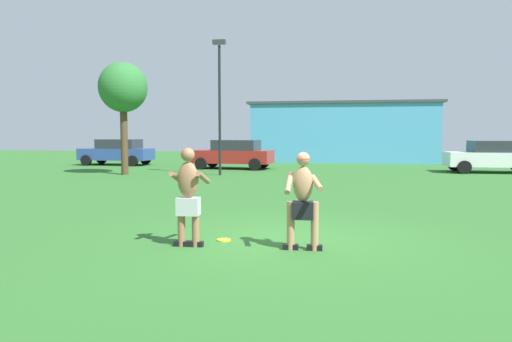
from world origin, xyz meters
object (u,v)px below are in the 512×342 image
player_with_cap (303,197)px  car_red_near_post (234,154)px  player_in_gray (188,194)px  car_blue_far_end (117,152)px  frisbee (224,240)px  lamp_post (220,94)px  tree_right_field (123,89)px  car_white_mid_lot (493,156)px

player_with_cap → car_red_near_post: player_with_cap is taller
player_with_cap → player_in_gray: bearing=-177.4°
car_blue_far_end → frisbee: bearing=-58.3°
frisbee → car_red_near_post: size_ratio=0.06×
lamp_post → player_in_gray: bearing=-77.5°
player_with_cap → player_in_gray: (-1.95, -0.09, 0.01)m
frisbee → player_with_cap: bearing=-16.2°
car_red_near_post → player_in_gray: bearing=-79.4°
lamp_post → tree_right_field: (-4.48, -0.54, 0.25)m
car_blue_far_end → tree_right_field: (3.52, -6.20, 3.18)m
lamp_post → car_white_mid_lot: bearing=16.1°
player_with_cap → tree_right_field: 16.21m
lamp_post → frisbee: bearing=-74.9°
player_with_cap → frisbee: player_with_cap is taller
car_red_near_post → tree_right_field: tree_right_field is taller
player_in_gray → tree_right_field: bearing=120.1°
player_with_cap → lamp_post: (-4.94, 13.35, 2.86)m
car_white_mid_lot → lamp_post: 13.74m
car_red_near_post → car_blue_far_end: size_ratio=1.03×
frisbee → tree_right_field: tree_right_field is taller
player_with_cap → car_blue_far_end: player_with_cap is taller
car_white_mid_lot → frisbee: bearing=-119.5°
car_red_near_post → lamp_post: 4.93m
player_with_cap → car_red_near_post: 18.08m
player_with_cap → tree_right_field: size_ratio=0.31×
car_white_mid_lot → car_blue_far_end: same height
player_with_cap → car_blue_far_end: size_ratio=0.38×
player_in_gray → car_blue_far_end: size_ratio=0.39×
player_in_gray → car_red_near_post: player_in_gray is taller
frisbee → tree_right_field: 15.26m
player_in_gray → frisbee: player_in_gray is taller
frisbee → tree_right_field: bearing=122.7°
frisbee → lamp_post: size_ratio=0.04×
player_with_cap → lamp_post: 14.52m
car_red_near_post → lamp_post: (0.27, -3.96, 2.93)m
player_in_gray → tree_right_field: (-7.47, 12.90, 3.11)m
car_red_near_post → tree_right_field: size_ratio=0.85×
player_in_gray → tree_right_field: tree_right_field is taller
frisbee → car_blue_far_end: (-11.48, 18.59, 0.81)m
player_in_gray → car_red_near_post: size_ratio=0.38×
car_red_near_post → car_white_mid_lot: 13.17m
player_with_cap → car_white_mid_lot: 18.83m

